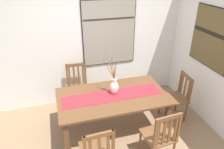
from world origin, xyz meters
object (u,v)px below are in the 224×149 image
object	(u,v)px
chair_1	(78,87)
chair_3	(160,136)
chair_0	(177,96)
painting_on_back_wall	(109,33)
dining_table	(112,100)
painting_on_side_wall	(212,38)
centerpiece_vase	(114,86)

from	to	relation	value
chair_1	chair_3	world-z (taller)	same
chair_3	chair_0	bearing A→B (deg)	46.97
chair_1	painting_on_back_wall	world-z (taller)	painting_on_back_wall
dining_table	chair_0	xyz separation A→B (m)	(1.26, -0.01, -0.15)
chair_0	painting_on_side_wall	size ratio (longest dim) A/B	0.90
dining_table	chair_1	world-z (taller)	chair_1
chair_0	painting_on_back_wall	world-z (taller)	painting_on_back_wall
chair_1	painting_on_side_wall	size ratio (longest dim) A/B	0.93
dining_table	painting_on_side_wall	world-z (taller)	painting_on_side_wall
dining_table	painting_on_back_wall	size ratio (longest dim) A/B	1.40
centerpiece_vase	chair_0	world-z (taller)	centerpiece_vase
painting_on_side_wall	painting_on_back_wall	bearing A→B (deg)	143.41
dining_table	chair_0	size ratio (longest dim) A/B	2.00
chair_1	chair_3	distance (m)	1.95
chair_1	painting_on_side_wall	bearing A→B (deg)	-20.50
dining_table	centerpiece_vase	world-z (taller)	centerpiece_vase
dining_table	chair_3	bearing A→B (deg)	-61.80
centerpiece_vase	painting_on_side_wall	xyz separation A→B (m)	(1.71, -0.05, 0.69)
chair_1	chair_3	size ratio (longest dim) A/B	1.00
dining_table	painting_on_side_wall	distance (m)	1.99
centerpiece_vase	chair_0	size ratio (longest dim) A/B	0.80
centerpiece_vase	chair_3	bearing A→B (deg)	-65.28
chair_0	chair_3	xyz separation A→B (m)	(-0.79, -0.85, 0.02)
chair_3	painting_on_side_wall	bearing A→B (deg)	33.72
centerpiece_vase	chair_0	xyz separation A→B (m)	(1.21, -0.06, -0.40)
chair_1	painting_on_side_wall	xyz separation A→B (m)	(2.24, -0.84, 1.07)
chair_3	dining_table	bearing A→B (deg)	118.20
painting_on_back_wall	painting_on_side_wall	bearing A→B (deg)	-36.59
painting_on_back_wall	centerpiece_vase	bearing A→B (deg)	-101.22
chair_0	painting_on_side_wall	xyz separation A→B (m)	(0.50, 0.01, 1.09)
chair_1	chair_3	xyz separation A→B (m)	(0.95, -1.70, 0.00)
centerpiece_vase	dining_table	bearing A→B (deg)	-130.74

